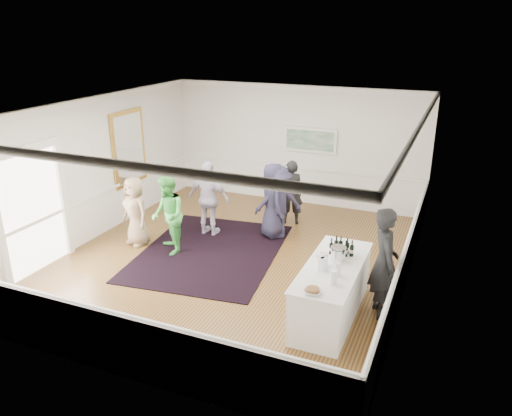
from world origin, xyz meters
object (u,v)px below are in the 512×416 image
at_px(guest_tan, 135,211).
at_px(nut_bowl, 313,291).
at_px(guest_dark_b, 291,192).
at_px(ice_bucket, 338,254).
at_px(guest_dark_a, 279,201).
at_px(guest_green, 168,215).
at_px(guest_lilac, 209,199).
at_px(bartender, 384,263).
at_px(serving_table, 332,291).
at_px(guest_navy, 273,200).

distance_m(guest_tan, nut_bowl, 5.20).
bearing_deg(guest_dark_b, ice_bucket, 102.28).
bearing_deg(nut_bowl, guest_tan, 155.38).
distance_m(guest_dark_a, guest_dark_b, 0.83).
distance_m(guest_green, guest_lilac, 1.27).
relative_size(guest_tan, guest_dark_a, 0.93).
xyz_separation_m(bartender, guest_lilac, (-4.30, 1.93, -0.08)).
distance_m(guest_tan, guest_dark_a, 3.23).
bearing_deg(guest_lilac, serving_table, 147.66).
relative_size(guest_navy, nut_bowl, 6.51).
height_order(guest_tan, nut_bowl, guest_tan).
xyz_separation_m(serving_table, guest_green, (-3.88, 1.09, 0.38)).
xyz_separation_m(serving_table, nut_bowl, (-0.06, -0.98, 0.51)).
bearing_deg(ice_bucket, guest_dark_b, 120.34).
height_order(serving_table, guest_navy, guest_navy).
distance_m(guest_lilac, nut_bowl, 4.79).
bearing_deg(guest_navy, guest_green, 95.47).
bearing_deg(ice_bucket, bartender, 12.60).
relative_size(serving_table, bartender, 1.21).
bearing_deg(serving_table, guest_navy, 127.53).
relative_size(guest_green, guest_lilac, 0.97).
relative_size(guest_tan, guest_green, 0.91).
bearing_deg(guest_navy, guest_dark_b, -46.96).
distance_m(guest_dark_b, nut_bowl, 5.07).
xyz_separation_m(guest_lilac, ice_bucket, (3.56, -2.09, 0.18)).
bearing_deg(guest_dark_a, guest_navy, 1.90).
height_order(guest_green, guest_dark_a, guest_green).
xyz_separation_m(guest_dark_b, ice_bucket, (2.03, -3.47, 0.25)).
xyz_separation_m(guest_green, guest_navy, (1.74, 1.69, 0.02)).
distance_m(bartender, nut_bowl, 1.60).
height_order(guest_lilac, nut_bowl, guest_lilac).
distance_m(guest_lilac, guest_dark_a, 1.61).
relative_size(bartender, guest_dark_b, 1.20).
xyz_separation_m(guest_tan, guest_dark_b, (2.78, 2.51, 0.03)).
height_order(bartender, guest_tan, bartender).
bearing_deg(guest_dark_b, bartender, 111.94).
xyz_separation_m(guest_tan, ice_bucket, (4.80, -0.96, 0.28)).
height_order(serving_table, bartender, bartender).
relative_size(guest_dark_a, guest_dark_b, 1.04).
bearing_deg(guest_lilac, guest_dark_b, -137.13).
xyz_separation_m(bartender, guest_green, (-4.64, 0.70, -0.11)).
bearing_deg(guest_tan, bartender, 12.64).
bearing_deg(nut_bowl, serving_table, 86.69).
relative_size(bartender, ice_bucket, 7.45).
bearing_deg(bartender, ice_bucket, 78.00).
distance_m(serving_table, guest_dark_a, 3.52).
xyz_separation_m(guest_green, guest_dark_b, (1.87, 2.60, -0.05)).
bearing_deg(ice_bucket, guest_green, 167.44).
xyz_separation_m(serving_table, guest_lilac, (-3.53, 2.31, 0.41)).
distance_m(bartender, guest_navy, 3.76).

